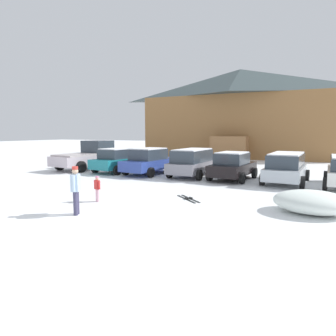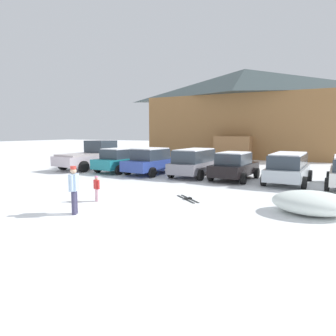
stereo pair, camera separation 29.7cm
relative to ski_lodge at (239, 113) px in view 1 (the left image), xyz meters
The scene contains 12 objects.
ground 29.30m from the ski_lodge, 87.35° to the right, with size 160.00×160.00×0.00m, color white.
ski_lodge is the anchor object (origin of this frame).
parked_teal_hatchback 18.45m from the ski_lodge, 105.06° to the right, with size 2.52×4.21×1.68m.
parked_blue_hatchback 17.83m from the ski_lodge, 97.01° to the right, with size 2.53×4.78×1.75m.
parked_grey_wagon 17.55m from the ski_lodge, 86.96° to the right, with size 2.28×4.47×1.76m.
parked_black_sedan 18.09m from the ski_lodge, 78.47° to the right, with size 2.43×4.20×1.65m.
parked_silver_wagon 18.80m from the ski_lodge, 69.32° to the right, with size 2.38×4.78×1.68m.
pickup_truck 18.82m from the ski_lodge, 114.82° to the right, with size 2.95×5.76×2.15m.
skier_child_in_red_jacket 25.69m from the ski_lodge, 90.15° to the right, with size 0.36×0.24×1.05m.
skier_adult_in_blue_parka 27.47m from the ski_lodge, 88.88° to the right, with size 0.40×0.56×1.67m.
pair_of_skis 24.01m from the ski_lodge, 82.40° to the right, with size 1.41×1.28×0.08m.
plowed_snow_pile 25.15m from the ski_lodge, 71.59° to the right, with size 2.59×2.07×0.80m, color white.
Camera 1 is at (6.36, -5.99, 2.82)m, focal length 32.00 mm.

